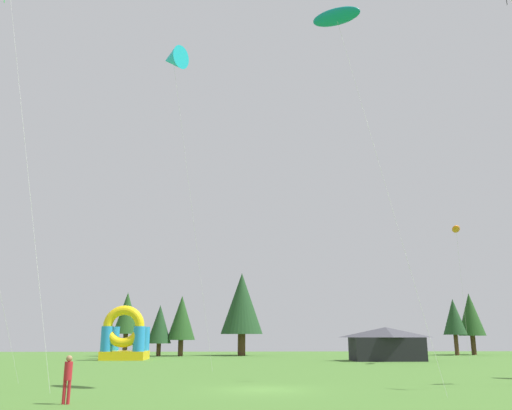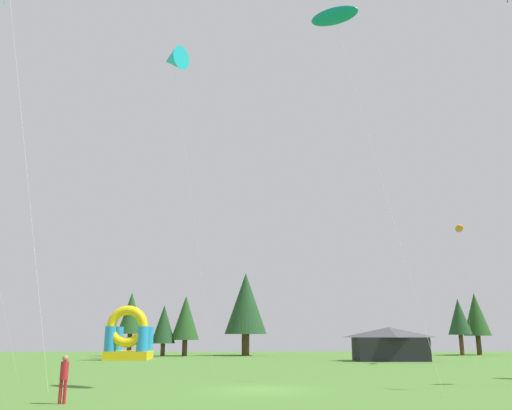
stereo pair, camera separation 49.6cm
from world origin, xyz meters
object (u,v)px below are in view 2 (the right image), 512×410
person_left_edge (64,375)px  inflatable_red_slide (128,340)px  kite_cyan_delta (173,60)px  kite_orange_parafoil (459,229)px  kite_teal_parafoil (334,16)px  festival_tent (390,344)px

person_left_edge → inflatable_red_slide: size_ratio=0.32×
kite_cyan_delta → person_left_edge: size_ratio=13.02×
kite_cyan_delta → kite_orange_parafoil: bearing=26.0°
kite_teal_parafoil → inflatable_red_slide: (-17.32, 32.36, -18.17)m
kite_cyan_delta → festival_tent: size_ratio=3.31×
kite_cyan_delta → inflatable_red_slide: bearing=106.8°
kite_teal_parafoil → festival_tent: size_ratio=2.91×
kite_orange_parafoil → festival_tent: bearing=128.2°
kite_teal_parafoil → kite_orange_parafoil: kite_teal_parafoil is taller
kite_orange_parafoil → inflatable_red_slide: 36.03m
kite_cyan_delta → festival_tent: (20.63, 19.64, -21.03)m
kite_orange_parafoil → person_left_edge: kite_orange_parafoil is taller
kite_teal_parafoil → person_left_edge: kite_teal_parafoil is taller
inflatable_red_slide → festival_tent: bearing=-6.7°
kite_cyan_delta → person_left_edge: (-1.72, -13.87, -21.64)m
kite_cyan_delta → festival_tent: kite_cyan_delta is taller
inflatable_red_slide → kite_cyan_delta: bearing=-73.2°
person_left_edge → inflatable_red_slide: inflatable_red_slide is taller
kite_cyan_delta → kite_orange_parafoil: kite_cyan_delta is taller
kite_orange_parafoil → festival_tent: size_ratio=1.80×
inflatable_red_slide → person_left_edge: bearing=-82.0°
kite_orange_parafoil → person_left_edge: size_ratio=7.08×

